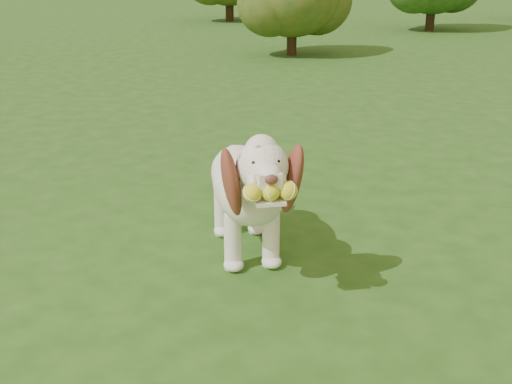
{
  "coord_description": "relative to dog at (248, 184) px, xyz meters",
  "views": [
    {
      "loc": [
        0.32,
        -3.64,
        1.54
      ],
      "look_at": [
        0.6,
        -0.74,
        0.46
      ],
      "focal_mm": 45.0,
      "sensor_mm": 36.0,
      "label": 1
    }
  ],
  "objects": [
    {
      "name": "ground",
      "position": [
        -0.58,
        0.5,
        -0.42
      ],
      "size": [
        80.0,
        80.0,
        0.0
      ],
      "primitive_type": "plane",
      "color": "#204714",
      "rests_on": "ground"
    },
    {
      "name": "dog",
      "position": [
        0.0,
        0.0,
        0.0
      ],
      "size": [
        0.45,
        1.21,
        0.79
      ],
      "rotation": [
        0.0,
        0.0,
        0.08
      ],
      "color": "white",
      "rests_on": "ground"
    }
  ]
}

